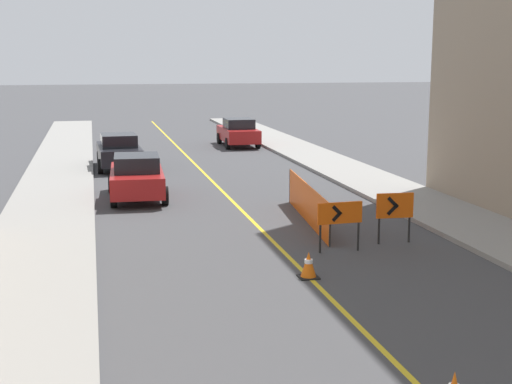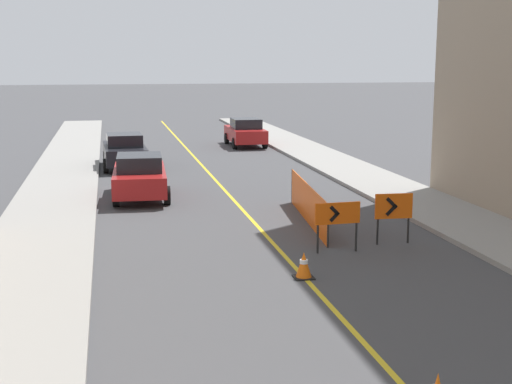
{
  "view_description": "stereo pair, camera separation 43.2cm",
  "coord_description": "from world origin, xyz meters",
  "views": [
    {
      "loc": [
        -4.66,
        2.84,
        4.86
      ],
      "look_at": [
        -0.01,
        23.08,
        1.0
      ],
      "focal_mm": 50.0,
      "sensor_mm": 36.0,
      "label": 1
    },
    {
      "loc": [
        -4.23,
        2.75,
        4.86
      ],
      "look_at": [
        -0.01,
        23.08,
        1.0
      ],
      "focal_mm": 50.0,
      "sensor_mm": 36.0,
      "label": 2
    }
  ],
  "objects": [
    {
      "name": "sidewalk_left",
      "position": [
        -6.13,
        30.24,
        0.07
      ],
      "size": [
        2.85,
        60.48,
        0.14
      ],
      "color": "gray",
      "rests_on": "ground_plane"
    },
    {
      "name": "arrow_barricade_primary",
      "position": [
        1.4,
        19.65,
        0.96
      ],
      "size": [
        1.21,
        0.12,
        1.3
      ],
      "rotation": [
        0.0,
        0.0,
        0.05
      ],
      "color": "#EF560C",
      "rests_on": "ground_plane"
    },
    {
      "name": "safety_mesh_fence",
      "position": [
        1.61,
        23.15,
        0.58
      ],
      "size": [
        0.65,
        6.08,
        1.16
      ],
      "rotation": [
        0.0,
        0.0,
        1.47
      ],
      "color": "#EF560C",
      "rests_on": "ground_plane"
    },
    {
      "name": "parked_car_curb_mid",
      "position": [
        -3.54,
        35.37,
        0.8
      ],
      "size": [
        1.95,
        4.36,
        1.59
      ],
      "rotation": [
        0.0,
        0.0,
        0.03
      ],
      "color": "black",
      "rests_on": "ground_plane"
    },
    {
      "name": "sidewalk_right",
      "position": [
        6.13,
        30.24,
        0.07
      ],
      "size": [
        2.85,
        60.48,
        0.14
      ],
      "color": "gray",
      "rests_on": "ground_plane"
    },
    {
      "name": "parked_car_curb_near",
      "position": [
        -3.21,
        27.96,
        0.8
      ],
      "size": [
        2.0,
        4.38,
        1.59
      ],
      "rotation": [
        0.0,
        0.0,
        -0.05
      ],
      "color": "maroon",
      "rests_on": "ground_plane"
    },
    {
      "name": "lane_stripe",
      "position": [
        0.0,
        30.24,
        0.0
      ],
      "size": [
        0.12,
        60.48,
        0.01
      ],
      "color": "gold",
      "rests_on": "ground_plane"
    },
    {
      "name": "parked_car_curb_far",
      "position": [
        3.42,
        42.53,
        0.8
      ],
      "size": [
        1.94,
        4.32,
        1.59
      ],
      "rotation": [
        0.0,
        0.0,
        -0.01
      ],
      "color": "maroon",
      "rests_on": "ground_plane"
    },
    {
      "name": "arrow_barricade_secondary",
      "position": [
        3.13,
        20.15,
        0.97
      ],
      "size": [
        1.03,
        0.12,
        1.37
      ],
      "rotation": [
        0.0,
        0.0,
        -0.05
      ],
      "color": "#EF560C",
      "rests_on": "ground_plane"
    },
    {
      "name": "traffic_cone_third",
      "position": [
        -0.02,
        17.7,
        0.3
      ],
      "size": [
        0.45,
        0.45,
        0.6
      ],
      "color": "black",
      "rests_on": "ground_plane"
    }
  ]
}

